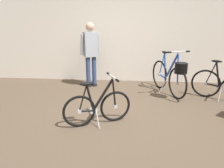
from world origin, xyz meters
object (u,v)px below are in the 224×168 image
Objects in this scene: display_bike_right at (224,84)px; display_bike_left at (171,75)px; visitor_near_wall at (91,51)px; folding_bike_foreground at (98,106)px.

display_bike_left is at bearing 165.58° from display_bike_right.
display_bike_right is 3.12m from visitor_near_wall.
display_bike_right is 0.74× the size of visitor_near_wall.
display_bike_left is 0.88× the size of visitor_near_wall.
visitor_near_wall is (-2.97, 0.75, 0.56)m from display_bike_right.
display_bike_right is at bearing -14.17° from visitor_near_wall.
visitor_near_wall reaches higher than display_bike_left.
folding_bike_foreground is 0.66× the size of visitor_near_wall.
display_bike_left is (1.44, 1.57, 0.16)m from folding_bike_foreground.
folding_bike_foreground is 2.82m from display_bike_right.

